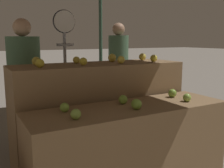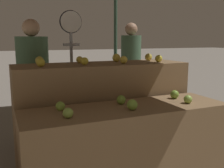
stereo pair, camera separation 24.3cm
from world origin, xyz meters
name	(u,v)px [view 2 (the right image)]	position (x,y,z in m)	size (l,w,h in m)	color
display_counter_front	(127,150)	(0.00, 0.00, 0.39)	(1.77, 0.55, 0.78)	olive
display_counter_back	(102,115)	(0.00, 0.60, 0.55)	(1.77, 0.55, 1.09)	olive
apple_front_0	(68,113)	(-0.54, -0.11, 0.81)	(0.08, 0.08, 0.08)	#8EB247
apple_front_1	(132,105)	(-0.01, -0.10, 0.82)	(0.09, 0.09, 0.09)	#7AA338
apple_front_2	(188,99)	(0.55, -0.10, 0.81)	(0.08, 0.08, 0.08)	#8EB247
apple_front_3	(60,106)	(-0.55, 0.11, 0.81)	(0.07, 0.07, 0.07)	#84AD3D
apple_front_4	(121,100)	(-0.01, 0.11, 0.82)	(0.08, 0.08, 0.08)	#7AA338
apple_front_5	(175,94)	(0.55, 0.10, 0.82)	(0.08, 0.08, 0.08)	#7AA338
apple_back_0	(41,63)	(-0.63, 0.50, 1.13)	(0.08, 0.08, 0.08)	gold
apple_back_1	(85,61)	(-0.22, 0.50, 1.13)	(0.08, 0.08, 0.08)	gold
apple_back_2	(124,60)	(0.19, 0.49, 1.13)	(0.08, 0.08, 0.08)	yellow
apple_back_3	(159,59)	(0.62, 0.49, 1.13)	(0.08, 0.08, 0.08)	gold
apple_back_4	(39,61)	(-0.61, 0.71, 1.13)	(0.08, 0.08, 0.08)	gold
apple_back_5	(80,60)	(-0.20, 0.71, 1.13)	(0.07, 0.07, 0.07)	yellow
apple_back_6	(116,58)	(0.21, 0.71, 1.14)	(0.09, 0.09, 0.09)	yellow
apple_back_7	(148,57)	(0.62, 0.71, 1.13)	(0.08, 0.08, 0.08)	yellow
produce_scale	(72,51)	(-0.18, 1.12, 1.20)	(0.26, 0.20, 1.67)	#99999E
person_vendor_at_scale	(33,75)	(-0.60, 1.39, 0.90)	(0.50, 0.50, 1.58)	#2D2D38
person_customer_left	(131,63)	(1.12, 2.11, 0.93)	(0.36, 0.36, 1.61)	#2D2D38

